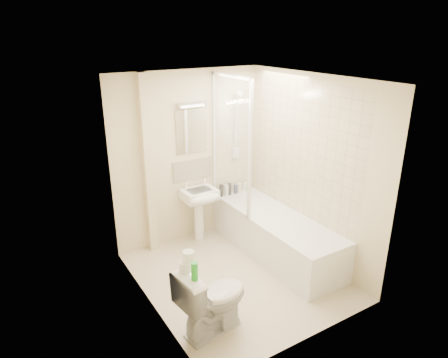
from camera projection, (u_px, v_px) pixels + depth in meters
floor at (237, 276)px, 4.95m from camera, size 2.50×2.50×0.00m
wall_back at (189, 158)px, 5.53m from camera, size 2.20×0.02×2.40m
wall_left at (147, 208)px, 3.99m from camera, size 0.02×2.50×2.40m
wall_right at (310, 170)px, 5.07m from camera, size 0.02×2.50×2.40m
ceiling at (240, 79)px, 4.11m from camera, size 2.20×2.50×0.02m
tile_back at (235, 136)px, 5.81m from camera, size 0.70×0.01×1.75m
tile_right at (300, 149)px, 5.14m from camera, size 0.01×2.10×1.75m
pipe_boxing at (148, 167)px, 5.18m from camera, size 0.12×0.12×2.40m
splashback at (192, 169)px, 5.60m from camera, size 0.60×0.02×0.30m
mirror at (191, 131)px, 5.41m from camera, size 0.46×0.01×0.60m
strip_light at (191, 104)px, 5.26m from camera, size 0.42×0.07×0.07m
bathtub at (276, 234)px, 5.38m from camera, size 0.70×2.10×0.55m
shower_screen at (230, 144)px, 5.28m from camera, size 0.04×0.92×1.80m
shower_fixture at (236, 128)px, 5.73m from camera, size 0.10×0.16×0.99m
pedestal_sink at (201, 201)px, 5.57m from camera, size 0.46×0.45×0.90m
bottle_black_a at (221, 191)px, 5.88m from camera, size 0.05×0.05×0.18m
bottle_white_a at (226, 190)px, 5.93m from camera, size 0.06×0.06×0.17m
bottle_black_b at (229, 189)px, 5.95m from camera, size 0.06×0.06×0.18m
bottle_blue at (235, 189)px, 6.02m from camera, size 0.05×0.05×0.13m
bottle_cream at (239, 188)px, 6.05m from camera, size 0.06×0.06×0.15m
bottle_white_b at (245, 187)px, 6.10m from camera, size 0.05×0.05×0.14m
bottle_green at (247, 187)px, 6.13m from camera, size 0.07×0.07×0.09m
toilet at (213, 299)px, 3.95m from camera, size 0.62×0.85×0.75m
toilet_roll_lower at (185, 267)px, 3.72m from camera, size 0.11×0.11×0.10m
toilet_roll_upper at (189, 256)px, 3.71m from camera, size 0.11×0.11×0.09m
green_bottle at (194, 271)px, 3.58m from camera, size 0.06×0.06×0.18m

